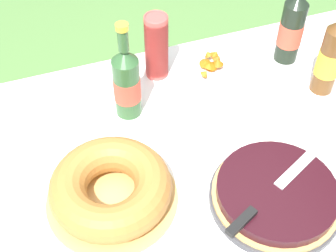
{
  "coord_description": "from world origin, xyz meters",
  "views": [
    {
      "loc": [
        -0.25,
        -0.66,
        1.76
      ],
      "look_at": [
        0.04,
        0.14,
        0.84
      ],
      "focal_mm": 50.0,
      "sensor_mm": 36.0,
      "label": 1
    }
  ],
  "objects_px": {
    "bundt_cake": "(111,188)",
    "juice_bottle_red": "(292,27)",
    "snack_plate_left": "(215,68)",
    "berry_tart": "(276,194)",
    "serving_knife": "(271,193)",
    "cider_bottle_amber": "(331,56)",
    "cup_stack": "(156,47)",
    "cider_bottle_green": "(127,82)"
  },
  "relations": [
    {
      "from": "bundt_cake",
      "to": "juice_bottle_red",
      "type": "distance_m",
      "value": 0.77
    },
    {
      "from": "bundt_cake",
      "to": "cider_bottle_amber",
      "type": "relative_size",
      "value": 0.99
    },
    {
      "from": "snack_plate_left",
      "to": "cup_stack",
      "type": "bearing_deg",
      "value": 164.76
    },
    {
      "from": "serving_knife",
      "to": "bundt_cake",
      "type": "xyz_separation_m",
      "value": [
        -0.35,
        0.15,
        -0.01
      ]
    },
    {
      "from": "cider_bottle_green",
      "to": "cider_bottle_amber",
      "type": "xyz_separation_m",
      "value": [
        0.59,
        -0.1,
        0.01
      ]
    },
    {
      "from": "serving_knife",
      "to": "snack_plate_left",
      "type": "bearing_deg",
      "value": 55.23
    },
    {
      "from": "cup_stack",
      "to": "cider_bottle_amber",
      "type": "bearing_deg",
      "value": -27.47
    },
    {
      "from": "bundt_cake",
      "to": "cup_stack",
      "type": "distance_m",
      "value": 0.49
    },
    {
      "from": "cup_stack",
      "to": "snack_plate_left",
      "type": "height_order",
      "value": "cup_stack"
    },
    {
      "from": "bundt_cake",
      "to": "cider_bottle_green",
      "type": "bearing_deg",
      "value": 65.97
    },
    {
      "from": "serving_knife",
      "to": "cider_bottle_green",
      "type": "height_order",
      "value": "cider_bottle_green"
    },
    {
      "from": "berry_tart",
      "to": "juice_bottle_red",
      "type": "distance_m",
      "value": 0.58
    },
    {
      "from": "juice_bottle_red",
      "to": "snack_plate_left",
      "type": "distance_m",
      "value": 0.27
    },
    {
      "from": "berry_tart",
      "to": "serving_knife",
      "type": "relative_size",
      "value": 0.94
    },
    {
      "from": "berry_tart",
      "to": "cup_stack",
      "type": "bearing_deg",
      "value": 102.19
    },
    {
      "from": "berry_tart",
      "to": "serving_knife",
      "type": "xyz_separation_m",
      "value": [
        -0.03,
        -0.01,
        0.04
      ]
    },
    {
      "from": "cider_bottle_amber",
      "to": "serving_knife",
      "type": "bearing_deg",
      "value": -137.31
    },
    {
      "from": "snack_plate_left",
      "to": "cider_bottle_amber",
      "type": "bearing_deg",
      "value": -34.25
    },
    {
      "from": "cup_stack",
      "to": "cider_bottle_amber",
      "type": "height_order",
      "value": "cider_bottle_amber"
    },
    {
      "from": "cup_stack",
      "to": "cider_bottle_green",
      "type": "bearing_deg",
      "value": -134.89
    },
    {
      "from": "berry_tart",
      "to": "snack_plate_left",
      "type": "height_order",
      "value": "berry_tart"
    },
    {
      "from": "serving_knife",
      "to": "cider_bottle_amber",
      "type": "distance_m",
      "value": 0.49
    },
    {
      "from": "serving_knife",
      "to": "juice_bottle_red",
      "type": "relative_size",
      "value": 1.09
    },
    {
      "from": "cup_stack",
      "to": "cider_bottle_amber",
      "type": "distance_m",
      "value": 0.51
    },
    {
      "from": "snack_plate_left",
      "to": "berry_tart",
      "type": "bearing_deg",
      "value": -96.62
    },
    {
      "from": "serving_knife",
      "to": "cup_stack",
      "type": "xyz_separation_m",
      "value": [
        -0.09,
        0.57,
        0.04
      ]
    },
    {
      "from": "cider_bottle_green",
      "to": "snack_plate_left",
      "type": "bearing_deg",
      "value": 15.06
    },
    {
      "from": "cup_stack",
      "to": "cider_bottle_green",
      "type": "xyz_separation_m",
      "value": [
        -0.13,
        -0.13,
        0.01
      ]
    },
    {
      "from": "bundt_cake",
      "to": "cider_bottle_amber",
      "type": "distance_m",
      "value": 0.74
    },
    {
      "from": "serving_knife",
      "to": "bundt_cake",
      "type": "distance_m",
      "value": 0.38
    },
    {
      "from": "cider_bottle_green",
      "to": "juice_bottle_red",
      "type": "distance_m",
      "value": 0.56
    },
    {
      "from": "berry_tart",
      "to": "bundt_cake",
      "type": "bearing_deg",
      "value": 159.73
    },
    {
      "from": "cider_bottle_amber",
      "to": "juice_bottle_red",
      "type": "relative_size",
      "value": 1.04
    },
    {
      "from": "snack_plate_left",
      "to": "serving_knife",
      "type": "bearing_deg",
      "value": -99.32
    },
    {
      "from": "bundt_cake",
      "to": "cider_bottle_amber",
      "type": "bearing_deg",
      "value": 14.18
    },
    {
      "from": "cider_bottle_green",
      "to": "serving_knife",
      "type": "bearing_deg",
      "value": -62.66
    },
    {
      "from": "bundt_cake",
      "to": "juice_bottle_red",
      "type": "relative_size",
      "value": 1.02
    },
    {
      "from": "cup_stack",
      "to": "bundt_cake",
      "type": "bearing_deg",
      "value": -121.84
    },
    {
      "from": "serving_knife",
      "to": "snack_plate_left",
      "type": "xyz_separation_m",
      "value": [
        0.09,
        0.52,
        -0.05
      ]
    },
    {
      "from": "cup_stack",
      "to": "berry_tart",
      "type": "bearing_deg",
      "value": -77.81
    },
    {
      "from": "cider_bottle_amber",
      "to": "juice_bottle_red",
      "type": "xyz_separation_m",
      "value": [
        -0.03,
        0.17,
        -0.01
      ]
    },
    {
      "from": "bundt_cake",
      "to": "snack_plate_left",
      "type": "relative_size",
      "value": 1.53
    }
  ]
}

